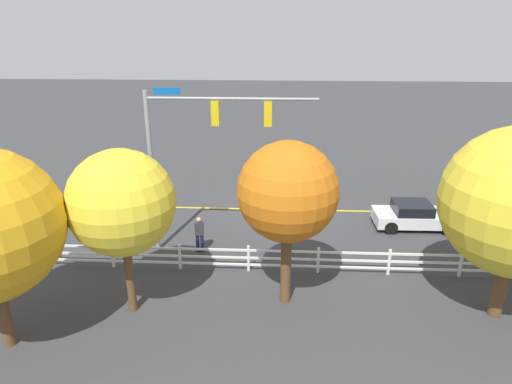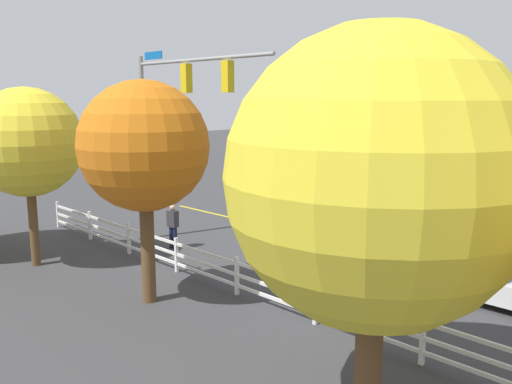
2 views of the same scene
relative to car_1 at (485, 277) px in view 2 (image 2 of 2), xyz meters
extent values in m
plane|color=#38383A|center=(6.76, -1.91, -0.63)|extent=(120.00, 120.00, 0.00)
cube|color=gold|center=(2.76, -1.91, -0.63)|extent=(28.00, 0.16, 0.01)
cylinder|color=gray|center=(12.37, 3.05, 2.96)|extent=(0.20, 0.20, 7.20)
cylinder|color=gray|center=(8.86, 3.05, 6.26)|extent=(7.02, 0.12, 0.12)
cube|color=#0C59B2|center=(11.47, 3.07, 6.54)|extent=(1.10, 0.03, 0.28)
cube|color=gold|center=(9.53, 3.05, 5.66)|extent=(0.32, 0.28, 1.00)
sphere|color=red|center=(9.53, 2.90, 5.98)|extent=(0.17, 0.17, 0.17)
sphere|color=orange|center=(9.53, 2.90, 5.66)|extent=(0.17, 0.17, 0.17)
sphere|color=#148C19|center=(9.53, 2.90, 5.34)|extent=(0.17, 0.17, 0.17)
cube|color=gold|center=(7.38, 3.05, 5.66)|extent=(0.32, 0.28, 1.00)
sphere|color=red|center=(7.38, 2.90, 5.98)|extent=(0.17, 0.17, 0.17)
sphere|color=orange|center=(7.38, 2.90, 5.66)|extent=(0.17, 0.17, 0.17)
sphere|color=#148C19|center=(7.38, 2.90, 5.34)|extent=(0.17, 0.17, 0.17)
cube|color=silver|center=(-0.05, 0.00, -0.12)|extent=(4.12, 1.87, 0.59)
cube|color=black|center=(0.16, 0.00, 0.43)|extent=(1.83, 1.65, 0.50)
cylinder|color=black|center=(1.36, -0.82, -0.31)|extent=(0.64, 0.23, 0.64)
cylinder|color=black|center=(1.33, 0.86, -0.31)|extent=(0.64, 0.23, 0.64)
cylinder|color=#191E3F|center=(10.50, 3.18, -0.21)|extent=(0.16, 0.16, 0.85)
cylinder|color=#191E3F|center=(10.31, 3.16, -0.21)|extent=(0.16, 0.16, 0.85)
cube|color=#333338|center=(10.41, 3.17, 0.53)|extent=(0.43, 0.31, 0.62)
sphere|color=tan|center=(10.41, 3.17, 0.95)|extent=(0.22, 0.22, 0.22)
cube|color=white|center=(-0.57, 4.73, -0.06)|extent=(0.10, 0.10, 1.15)
cube|color=white|center=(2.32, 4.73, -0.06)|extent=(0.10, 0.10, 1.15)
cube|color=white|center=(5.20, 4.73, -0.06)|extent=(0.10, 0.10, 1.15)
cube|color=white|center=(8.09, 4.73, -0.06)|extent=(0.10, 0.10, 1.15)
cube|color=white|center=(10.98, 4.73, -0.06)|extent=(0.10, 0.10, 1.15)
cube|color=white|center=(13.87, 4.73, -0.06)|extent=(0.10, 0.10, 1.15)
cube|color=white|center=(16.76, 4.73, -0.06)|extent=(0.10, 0.10, 1.15)
cube|color=white|center=(3.76, 4.73, 0.32)|extent=(26.00, 0.06, 0.09)
cube|color=white|center=(3.76, 4.73, -0.03)|extent=(26.00, 0.06, 0.09)
cube|color=white|center=(3.76, 4.73, -0.35)|extent=(26.00, 0.06, 0.09)
cylinder|color=brown|center=(6.58, 6.80, 0.89)|extent=(0.38, 0.38, 3.04)
sphere|color=#C66614|center=(6.58, 6.80, 3.72)|extent=(3.52, 3.52, 3.52)
cylinder|color=brown|center=(12.08, 7.69, 0.79)|extent=(0.30, 0.30, 2.85)
sphere|color=yellow|center=(12.08, 7.69, 3.56)|extent=(3.60, 3.60, 3.60)
cylinder|color=brown|center=(-0.87, 7.29, 0.60)|extent=(0.47, 0.47, 2.47)
sphere|color=yellow|center=(-0.87, 7.29, 3.70)|extent=(4.97, 4.97, 4.97)
camera|label=1|loc=(6.92, 21.10, 9.11)|focal=31.37mm
camera|label=2|loc=(-5.47, 14.65, 4.97)|focal=37.06mm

